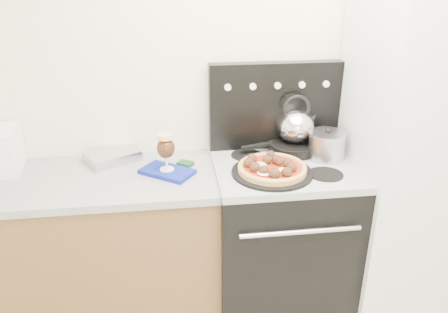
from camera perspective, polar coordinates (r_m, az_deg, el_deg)
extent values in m
cube|color=#F0E8CC|center=(2.56, 4.65, 8.64)|extent=(3.50, 0.01, 2.50)
cube|color=brown|center=(2.63, -17.44, -11.89)|extent=(1.45, 0.60, 0.86)
cube|color=#9A9A9A|center=(2.40, -18.73, -3.07)|extent=(1.48, 0.63, 0.04)
cube|color=black|center=(2.62, 7.31, -10.63)|extent=(0.76, 0.65, 0.88)
cube|color=#ADADB2|center=(2.40, 7.87, -1.49)|extent=(0.76, 0.65, 0.04)
cube|color=black|center=(2.55, 6.62, 6.62)|extent=(0.76, 0.08, 0.50)
cube|color=silver|center=(2.62, 22.99, 0.22)|extent=(0.64, 0.68, 1.90)
cube|color=white|center=(2.53, -14.39, 0.06)|extent=(0.34, 0.31, 0.06)
cube|color=#111F93|center=(2.33, -7.43, -1.98)|extent=(0.31, 0.29, 0.02)
cylinder|color=black|center=(2.28, 6.28, -2.06)|extent=(0.48, 0.48, 0.01)
cylinder|color=black|center=(2.57, 9.15, 1.28)|extent=(0.36, 0.36, 0.05)
cylinder|color=#B4B4BB|center=(2.48, 13.25, 1.30)|extent=(0.25, 0.25, 0.14)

